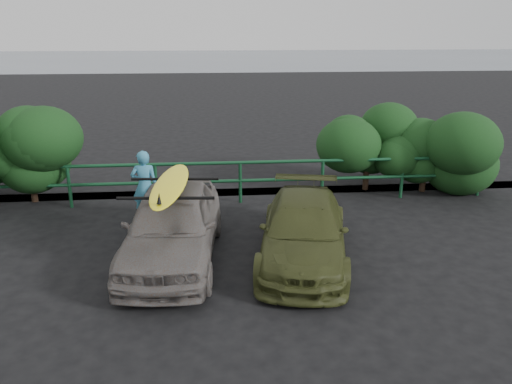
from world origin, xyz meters
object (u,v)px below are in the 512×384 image
guardrail (198,183)px  surfboard (170,184)px  sedan (173,225)px  olive_vehicle (304,231)px  man (145,186)px

guardrail → surfboard: (-0.39, -2.99, 0.92)m
guardrail → sedan: sedan is taller
guardrail → olive_vehicle: 3.72m
olive_vehicle → surfboard: 2.53m
guardrail → sedan: (-0.39, -2.99, 0.15)m
olive_vehicle → surfboard: bearing=-172.7°
sedan → surfboard: size_ratio=1.49×
olive_vehicle → surfboard: surfboard is taller
sedan → olive_vehicle: bearing=0.3°
guardrail → sedan: size_ratio=3.54×
guardrail → surfboard: size_ratio=5.26×
sedan → surfboard: 0.77m
olive_vehicle → man: size_ratio=2.39×
man → surfboard: 2.21m
sedan → surfboard: (0.00, 0.00, 0.77)m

